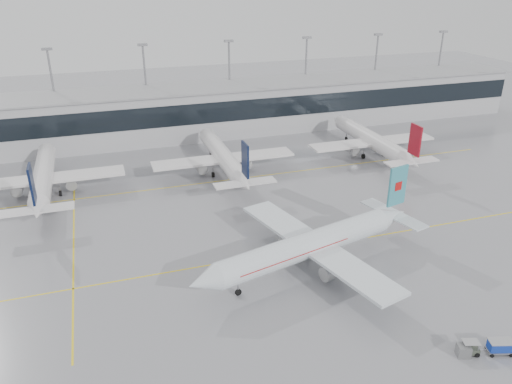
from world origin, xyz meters
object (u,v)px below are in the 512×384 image
object	(u,v)px
gse_unit	(463,351)
baggage_tug	(468,349)
baggage_cart	(500,346)
air_canada_jet	(314,244)

from	to	relation	value
gse_unit	baggage_tug	bearing A→B (deg)	28.69
baggage_cart	air_canada_jet	bearing A→B (deg)	136.09
air_canada_jet	baggage_tug	world-z (taller)	air_canada_jet
baggage_tug	baggage_cart	bearing A→B (deg)	-0.00
baggage_cart	gse_unit	bearing A→B (deg)	-175.62
baggage_tug	baggage_cart	xyz separation A→B (m)	(3.44, -1.05, 0.41)
air_canada_jet	gse_unit	bearing A→B (deg)	96.77
air_canada_jet	baggage_cart	world-z (taller)	air_canada_jet
baggage_tug	gse_unit	xyz separation A→B (m)	(-0.73, -0.12, 0.11)
baggage_cart	baggage_tug	bearing A→B (deg)	180.00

